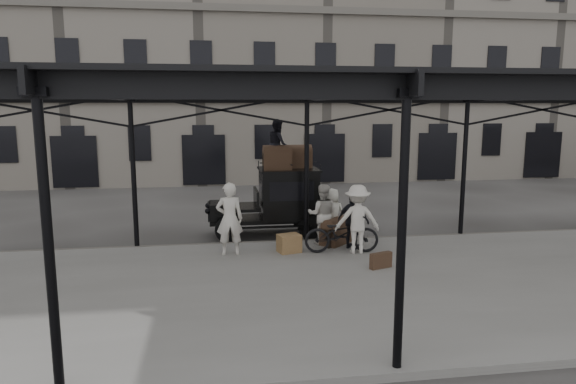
# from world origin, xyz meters

# --- Properties ---
(ground) EXTENTS (120.00, 120.00, 0.00)m
(ground) POSITION_xyz_m (0.00, 0.00, 0.00)
(ground) COLOR #383533
(ground) RESTS_ON ground
(platform) EXTENTS (28.00, 8.00, 0.15)m
(platform) POSITION_xyz_m (0.00, -2.00, 0.07)
(platform) COLOR slate
(platform) RESTS_ON ground
(canopy) EXTENTS (22.50, 9.00, 4.74)m
(canopy) POSITION_xyz_m (0.00, -1.72, 4.60)
(canopy) COLOR black
(canopy) RESTS_ON ground
(building_frontage) EXTENTS (64.00, 8.00, 14.00)m
(building_frontage) POSITION_xyz_m (0.00, 18.00, 7.00)
(building_frontage) COLOR slate
(building_frontage) RESTS_ON ground
(taxi) EXTENTS (3.65, 1.55, 2.18)m
(taxi) POSITION_xyz_m (-0.67, 3.30, 1.20)
(taxi) COLOR black
(taxi) RESTS_ON ground
(porter_left) EXTENTS (0.73, 0.48, 2.00)m
(porter_left) POSITION_xyz_m (-2.35, 0.74, 1.15)
(porter_left) COLOR beige
(porter_left) RESTS_ON platform
(porter_midleft) EXTENTS (0.98, 0.84, 1.78)m
(porter_midleft) POSITION_xyz_m (0.38, 1.48, 1.04)
(porter_midleft) COLOR #BDB7AD
(porter_midleft) RESTS_ON platform
(porter_centre) EXTENTS (0.78, 0.51, 1.59)m
(porter_centre) POSITION_xyz_m (0.75, 1.80, 0.94)
(porter_centre) COLOR silver
(porter_centre) RESTS_ON platform
(porter_official) EXTENTS (0.98, 0.90, 1.61)m
(porter_official) POSITION_xyz_m (1.14, 0.83, 0.95)
(porter_official) COLOR black
(porter_official) RESTS_ON platform
(porter_right) EXTENTS (1.29, 0.81, 1.90)m
(porter_right) POSITION_xyz_m (1.13, 0.40, 1.10)
(porter_right) COLOR silver
(porter_right) RESTS_ON platform
(bicycle) EXTENTS (2.11, 0.90, 1.08)m
(bicycle) POSITION_xyz_m (0.72, 0.49, 0.69)
(bicycle) COLOR black
(bicycle) RESTS_ON platform
(porter_roof) EXTENTS (0.63, 0.79, 1.59)m
(porter_roof) POSITION_xyz_m (-0.70, 3.20, 2.97)
(porter_roof) COLOR black
(porter_roof) RESTS_ON taxi
(steamer_trunk_roof_near) EXTENTS (0.89, 0.55, 0.65)m
(steamer_trunk_roof_near) POSITION_xyz_m (-0.75, 3.05, 2.50)
(steamer_trunk_roof_near) COLOR #493322
(steamer_trunk_roof_near) RESTS_ON taxi
(steamer_trunk_roof_far) EXTENTS (0.86, 0.54, 0.62)m
(steamer_trunk_roof_far) POSITION_xyz_m (-0.00, 3.50, 2.49)
(steamer_trunk_roof_far) COLOR #493322
(steamer_trunk_roof_far) RESTS_ON taxi
(steamer_trunk_platform) EXTENTS (1.03, 1.01, 0.66)m
(steamer_trunk_platform) POSITION_xyz_m (0.76, 1.39, 0.48)
(steamer_trunk_platform) COLOR #493322
(steamer_trunk_platform) RESTS_ON platform
(wicker_hamper) EXTENTS (0.70, 0.59, 0.50)m
(wicker_hamper) POSITION_xyz_m (-0.72, 0.73, 0.40)
(wicker_hamper) COLOR olive
(wicker_hamper) RESTS_ON platform
(suitcase_upright) EXTENTS (0.28, 0.62, 0.45)m
(suitcase_upright) POSITION_xyz_m (1.39, 1.80, 0.38)
(suitcase_upright) COLOR #493322
(suitcase_upright) RESTS_ON platform
(suitcase_flat) EXTENTS (0.62, 0.34, 0.40)m
(suitcase_flat) POSITION_xyz_m (1.34, -1.03, 0.35)
(suitcase_flat) COLOR #493322
(suitcase_flat) RESTS_ON platform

